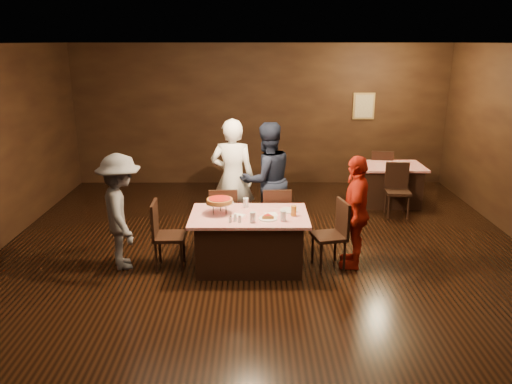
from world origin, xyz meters
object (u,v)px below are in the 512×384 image
pizza_stand (220,201)px  glass_front_right (283,216)px  main_table (249,241)px  back_table (387,185)px  chair_end_left (169,235)px  chair_back_near (398,191)px  glass_amber (294,211)px  glass_back (246,203)px  chair_far_left (223,216)px  diner_red_shirt (356,212)px  diner_grey_knit (121,212)px  diner_white_jacket (233,178)px  chair_end_right (329,235)px  plate_empty (289,210)px  glass_front_left (253,217)px  chair_far_right (276,216)px  diner_navy_hoodie (267,180)px  chair_back_far (380,172)px

pizza_stand → glass_front_right: pizza_stand is taller
main_table → back_table: size_ratio=1.23×
chair_end_left → chair_back_near: (3.73, 2.11, 0.00)m
glass_amber → glass_back: size_ratio=1.00×
back_table → chair_end_left: 4.67m
chair_far_left → diner_red_shirt: size_ratio=0.60×
diner_grey_knit → diner_white_jacket: bearing=-72.6°
chair_end_right → pizza_stand: pizza_stand is taller
main_table → pizza_stand: size_ratio=4.21×
chair_end_right → diner_grey_knit: bearing=-103.4°
plate_empty → glass_front_left: glass_front_left is taller
main_table → chair_far_right: 0.85m
diner_grey_knit → glass_amber: (2.34, -0.08, 0.04)m
main_table → chair_far_right: size_ratio=1.68×
main_table → back_table: 3.85m
plate_empty → glass_back: 0.62m
diner_red_shirt → glass_front_left: bearing=-63.0°
chair_far_left → chair_back_near: size_ratio=1.00×
chair_end_right → diner_navy_hoodie: (-0.83, 1.22, 0.45)m
chair_end_left → glass_front_right: size_ratio=6.79×
chair_far_left → glass_front_right: chair_far_left is taller
diner_white_jacket → glass_front_right: size_ratio=13.58×
chair_far_right → chair_end_left: (-1.50, -0.75, 0.00)m
chair_back_far → diner_white_jacket: 3.68m
back_table → chair_far_left: bearing=-145.9°
diner_white_jacket → chair_end_left: bearing=61.9°
main_table → diner_navy_hoodie: size_ratio=0.87×
diner_red_shirt → glass_back: (-1.51, 0.25, 0.05)m
chair_back_far → diner_red_shirt: diner_red_shirt is taller
chair_end_right → glass_front_left: size_ratio=6.79×
diner_white_jacket → glass_amber: (0.87, -1.26, -0.11)m
main_table → back_table: (2.63, 2.81, 0.00)m
diner_white_jacket → diner_grey_knit: bearing=45.1°
chair_back_far → diner_navy_hoodie: size_ratio=0.52×
back_table → plate_empty: (-2.08, -2.66, 0.39)m
plate_empty → chair_end_right: bearing=-15.3°
glass_amber → chair_end_right: bearing=5.7°
main_table → glass_amber: 0.75m
diner_white_jacket → glass_front_right: 1.63m
pizza_stand → glass_front_right: size_ratio=2.71×
back_table → glass_front_right: bearing=-125.5°
chair_back_near → diner_grey_knit: bearing=-149.7°
back_table → chair_end_right: chair_end_right is taller
glass_back → glass_amber: bearing=-28.3°
chair_back_far → diner_white_jacket: (-2.90, -2.20, 0.48)m
chair_far_left → glass_amber: (1.00, -0.80, 0.37)m
chair_far_left → chair_back_far: size_ratio=1.00×
diner_white_jacket → diner_navy_hoodie: size_ratio=1.03×
back_table → chair_end_left: size_ratio=1.37×
main_table → glass_front_right: size_ratio=11.43×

